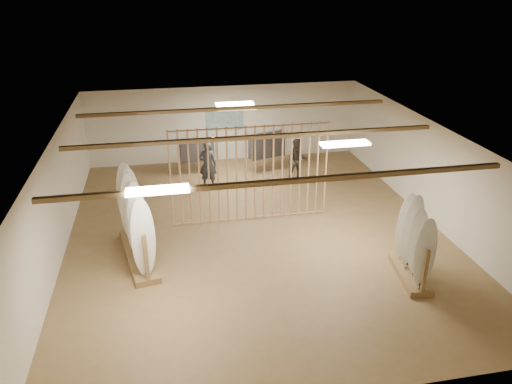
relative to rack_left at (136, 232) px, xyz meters
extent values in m
plane|color=olive|center=(3.13, 0.77, -0.74)|extent=(12.00, 12.00, 0.00)
plane|color=gray|center=(3.13, 0.77, 2.06)|extent=(12.00, 12.00, 0.00)
plane|color=white|center=(3.13, 6.77, 0.66)|extent=(12.00, 0.00, 12.00)
plane|color=white|center=(3.13, -5.23, 0.66)|extent=(12.00, 0.00, 12.00)
plane|color=white|center=(-1.87, 0.77, 0.66)|extent=(0.00, 12.00, 12.00)
plane|color=white|center=(8.13, 0.77, 0.66)|extent=(0.00, 12.00, 12.00)
cube|color=olive|center=(3.13, 0.77, 1.98)|extent=(9.50, 6.12, 0.10)
cube|color=white|center=(3.13, 0.77, 2.00)|extent=(1.20, 0.35, 0.06)
cylinder|color=tan|center=(0.93, 1.57, 0.66)|extent=(0.05, 0.05, 2.78)
cylinder|color=tan|center=(1.19, 1.57, 0.66)|extent=(0.05, 0.05, 2.78)
cylinder|color=tan|center=(1.45, 1.57, 0.66)|extent=(0.05, 0.05, 2.78)
cylinder|color=tan|center=(1.71, 1.57, 0.66)|extent=(0.05, 0.05, 2.78)
cylinder|color=tan|center=(1.96, 1.57, 0.66)|extent=(0.05, 0.05, 2.78)
cylinder|color=tan|center=(2.22, 1.57, 0.66)|extent=(0.05, 0.05, 2.78)
cylinder|color=tan|center=(2.48, 1.57, 0.66)|extent=(0.05, 0.05, 2.78)
cylinder|color=tan|center=(2.74, 1.57, 0.66)|extent=(0.05, 0.05, 2.78)
cylinder|color=tan|center=(3.00, 1.57, 0.66)|extent=(0.05, 0.05, 2.78)
cylinder|color=tan|center=(3.26, 1.57, 0.66)|extent=(0.05, 0.05, 2.78)
cylinder|color=tan|center=(3.52, 1.57, 0.66)|extent=(0.05, 0.05, 2.78)
cylinder|color=tan|center=(3.78, 1.57, 0.66)|extent=(0.05, 0.05, 2.78)
cylinder|color=tan|center=(4.03, 1.57, 0.66)|extent=(0.05, 0.05, 2.78)
cylinder|color=tan|center=(4.29, 1.57, 0.66)|extent=(0.05, 0.05, 2.78)
cylinder|color=tan|center=(4.55, 1.57, 0.66)|extent=(0.05, 0.05, 2.78)
cylinder|color=tan|center=(4.81, 1.57, 0.66)|extent=(0.05, 0.05, 2.78)
cylinder|color=tan|center=(5.07, 1.57, 0.66)|extent=(0.05, 0.05, 2.78)
cylinder|color=tan|center=(5.33, 1.57, 0.66)|extent=(0.05, 0.05, 2.78)
cube|color=teal|center=(3.13, 6.75, 0.86)|extent=(1.40, 0.03, 0.90)
cube|color=olive|center=(0.00, 0.00, -0.66)|extent=(1.07, 2.74, 0.16)
cylinder|color=black|center=(0.00, 0.00, 0.34)|extent=(0.49, 2.59, 0.01)
ellipsoid|color=white|center=(0.21, -1.12, 0.42)|extent=(0.52, 0.16, 2.00)
ellipsoid|color=white|center=(0.12, -0.67, 0.42)|extent=(0.52, 0.16, 2.00)
ellipsoid|color=white|center=(0.04, -0.22, 0.42)|extent=(0.52, 0.16, 2.00)
ellipsoid|color=silver|center=(-0.04, 0.22, 0.42)|extent=(0.52, 0.16, 2.00)
ellipsoid|color=white|center=(-0.12, 0.67, 0.42)|extent=(0.52, 0.16, 2.00)
ellipsoid|color=silver|center=(-0.21, 1.12, 0.42)|extent=(0.52, 0.16, 2.00)
cube|color=olive|center=(6.23, -2.09, -0.67)|extent=(0.77, 1.73, 0.15)
cylinder|color=black|center=(6.23, -2.09, 0.23)|extent=(0.25, 1.61, 0.01)
ellipsoid|color=white|center=(6.14, -2.72, 0.31)|extent=(0.47, 0.13, 1.80)
ellipsoid|color=white|center=(6.20, -2.30, 0.31)|extent=(0.47, 0.13, 1.80)
ellipsoid|color=white|center=(6.27, -1.88, 0.31)|extent=(0.47, 0.13, 1.80)
ellipsoid|color=white|center=(6.33, -1.46, 0.31)|extent=(0.47, 0.13, 1.80)
cylinder|color=silver|center=(1.95, 5.44, 0.57)|extent=(1.26, 0.14, 0.03)
cube|color=black|center=(1.95, 5.44, 0.14)|extent=(1.19, 0.42, 0.77)
cylinder|color=silver|center=(1.95, 5.44, -0.06)|extent=(0.03, 0.03, 1.35)
cylinder|color=silver|center=(4.39, 5.22, 0.71)|extent=(1.34, 0.45, 0.03)
cube|color=black|center=(4.39, 5.22, 0.24)|extent=(1.35, 0.73, 0.85)
cylinder|color=silver|center=(4.39, 5.22, 0.01)|extent=(0.03, 0.03, 1.50)
imported|color=#2B2E34|center=(2.19, 4.17, 0.16)|extent=(0.72, 0.56, 1.79)
imported|color=#302C25|center=(5.20, 4.08, 0.11)|extent=(0.94, 0.80, 1.70)
camera|label=1|loc=(0.79, -11.11, 5.77)|focal=35.00mm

